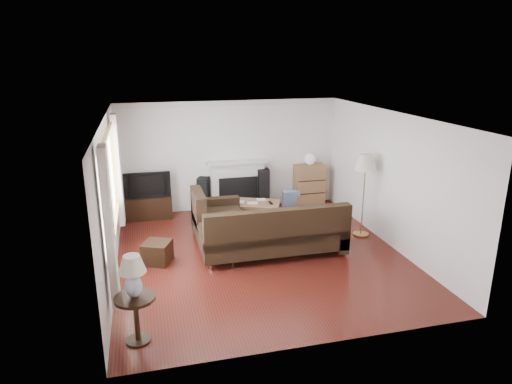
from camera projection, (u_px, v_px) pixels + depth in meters
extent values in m
cube|color=#4E1811|center=(260.00, 255.00, 8.25)|extent=(5.10, 5.60, 0.04)
cube|color=white|center=(260.00, 116.00, 7.52)|extent=(5.10, 5.60, 0.04)
cube|color=white|center=(230.00, 156.00, 10.44)|extent=(5.00, 0.04, 2.50)
cube|color=white|center=(320.00, 253.00, 5.33)|extent=(5.00, 0.04, 2.50)
cube|color=white|center=(109.00, 199.00, 7.30)|extent=(0.04, 5.50, 2.50)
cube|color=white|center=(390.00, 179.00, 8.47)|extent=(0.04, 5.50, 2.50)
cube|color=olive|center=(110.00, 185.00, 7.04)|extent=(0.12, 2.74, 1.54)
cube|color=silver|center=(109.00, 228.00, 5.68)|extent=(0.10, 0.35, 2.10)
cube|color=silver|center=(118.00, 170.00, 8.50)|extent=(0.10, 0.35, 2.10)
cube|color=white|center=(238.00, 185.00, 10.56)|extent=(1.40, 0.26, 1.15)
cube|color=black|center=(149.00, 207.00, 10.05)|extent=(1.00, 0.45, 0.50)
imported|color=black|center=(147.00, 184.00, 9.89)|extent=(0.99, 0.13, 0.57)
cube|color=black|center=(204.00, 195.00, 10.34)|extent=(0.32, 0.34, 0.82)
cube|color=black|center=(263.00, 189.00, 10.65)|extent=(0.29, 0.34, 0.94)
cube|color=#956D45|center=(309.00, 184.00, 10.89)|extent=(0.72, 0.34, 0.98)
sphere|color=white|center=(310.00, 159.00, 10.71)|extent=(0.26, 0.26, 0.26)
cube|color=black|center=(273.00, 230.00, 8.18)|extent=(2.81, 2.05, 0.91)
cube|color=brown|center=(252.00, 212.00, 9.76)|extent=(1.34, 1.05, 0.46)
cube|color=black|center=(157.00, 252.00, 7.90)|extent=(0.58, 0.58, 0.38)
cube|color=#AA7A3B|center=(364.00, 196.00, 8.92)|extent=(0.53, 0.53, 1.65)
cube|color=black|center=(137.00, 319.00, 5.68)|extent=(0.51, 0.51, 0.63)
cube|color=silver|center=(133.00, 277.00, 5.51)|extent=(0.34, 0.34, 0.54)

